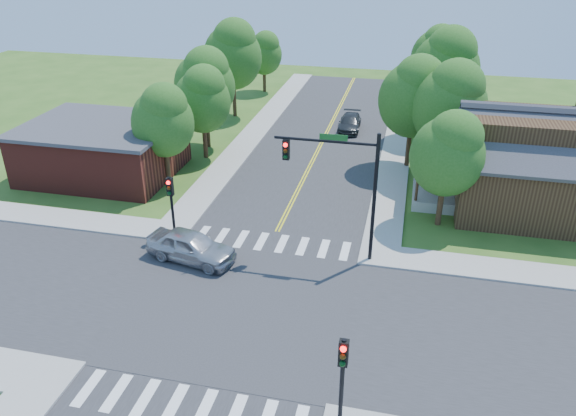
% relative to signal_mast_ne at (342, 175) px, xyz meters
% --- Properties ---
extents(ground, '(100.00, 100.00, 0.00)m').
position_rel_signal_mast_ne_xyz_m(ground, '(-3.91, -5.59, -4.85)').
color(ground, '#315A1C').
rests_on(ground, ground).
extents(road_ns, '(10.00, 90.00, 0.04)m').
position_rel_signal_mast_ne_xyz_m(road_ns, '(-3.91, -5.59, -4.83)').
color(road_ns, '#2D2D30').
rests_on(road_ns, ground).
extents(road_ew, '(90.00, 10.00, 0.04)m').
position_rel_signal_mast_ne_xyz_m(road_ew, '(-3.91, -5.59, -4.83)').
color(road_ew, '#2D2D30').
rests_on(road_ew, ground).
extents(intersection_patch, '(10.20, 10.20, 0.06)m').
position_rel_signal_mast_ne_xyz_m(intersection_patch, '(-3.91, -5.59, -4.85)').
color(intersection_patch, '#2D2D30').
rests_on(intersection_patch, ground).
extents(sidewalk_ne, '(40.00, 40.00, 0.14)m').
position_rel_signal_mast_ne_xyz_m(sidewalk_ne, '(11.90, 10.23, -4.78)').
color(sidewalk_ne, '#9E9B93').
rests_on(sidewalk_ne, ground).
extents(sidewalk_nw, '(40.00, 40.00, 0.14)m').
position_rel_signal_mast_ne_xyz_m(sidewalk_nw, '(-19.73, 10.23, -4.78)').
color(sidewalk_nw, '#9E9B93').
rests_on(sidewalk_nw, ground).
extents(crosswalk_north, '(8.85, 2.00, 0.01)m').
position_rel_signal_mast_ne_xyz_m(crosswalk_north, '(-3.91, 0.61, -4.80)').
color(crosswalk_north, white).
rests_on(crosswalk_north, ground).
extents(crosswalk_south, '(8.85, 2.00, 0.01)m').
position_rel_signal_mast_ne_xyz_m(crosswalk_south, '(-3.91, -11.79, -4.80)').
color(crosswalk_south, white).
rests_on(crosswalk_south, ground).
extents(centerline, '(0.30, 90.00, 0.01)m').
position_rel_signal_mast_ne_xyz_m(centerline, '(-3.91, -5.59, -4.80)').
color(centerline, yellow).
rests_on(centerline, ground).
extents(signal_mast_ne, '(5.30, 0.42, 7.20)m').
position_rel_signal_mast_ne_xyz_m(signal_mast_ne, '(0.00, 0.00, 0.00)').
color(signal_mast_ne, black).
rests_on(signal_mast_ne, ground).
extents(signal_pole_se, '(0.34, 0.42, 3.80)m').
position_rel_signal_mast_ne_xyz_m(signal_pole_se, '(1.69, -11.21, -2.19)').
color(signal_pole_se, black).
rests_on(signal_pole_se, ground).
extents(signal_pole_nw, '(0.34, 0.42, 3.80)m').
position_rel_signal_mast_ne_xyz_m(signal_pole_nw, '(-9.51, -0.01, -2.19)').
color(signal_pole_nw, black).
rests_on(signal_pole_nw, ground).
extents(house_ne, '(13.05, 8.80, 7.11)m').
position_rel_signal_mast_ne_xyz_m(house_ne, '(11.19, 8.65, -1.52)').
color(house_ne, black).
rests_on(house_ne, ground).
extents(building_nw, '(10.40, 8.40, 3.73)m').
position_rel_signal_mast_ne_xyz_m(building_nw, '(-18.11, 7.61, -2.97)').
color(building_nw, maroon).
rests_on(building_nw, ground).
extents(tree_e_a, '(4.23, 4.02, 7.19)m').
position_rel_signal_mast_ne_xyz_m(tree_e_a, '(5.38, 4.98, -0.14)').
color(tree_e_a, '#382314').
rests_on(tree_e_a, ground).
extents(tree_e_b, '(5.02, 4.76, 8.53)m').
position_rel_signal_mast_ne_xyz_m(tree_e_b, '(5.57, 11.97, 0.74)').
color(tree_e_b, '#382314').
rests_on(tree_e_b, ground).
extents(tree_e_c, '(5.46, 5.19, 9.29)m').
position_rel_signal_mast_ne_xyz_m(tree_e_c, '(5.39, 20.53, 1.24)').
color(tree_e_c, '#382314').
rests_on(tree_e_c, ground).
extents(tree_e_d, '(4.71, 4.47, 8.00)m').
position_rel_signal_mast_ne_xyz_m(tree_e_d, '(4.85, 29.39, 0.39)').
color(tree_e_d, '#382314').
rests_on(tree_e_d, ground).
extents(tree_w_a, '(4.20, 3.99, 7.14)m').
position_rel_signal_mast_ne_xyz_m(tree_w_a, '(-12.89, 7.01, -0.17)').
color(tree_w_a, '#382314').
rests_on(tree_w_a, ground).
extents(tree_w_b, '(4.76, 4.52, 8.09)m').
position_rel_signal_mast_ne_xyz_m(tree_w_b, '(-12.66, 14.37, 0.45)').
color(tree_w_b, '#382314').
rests_on(tree_w_b, ground).
extents(tree_w_c, '(5.26, 5.00, 8.95)m').
position_rel_signal_mast_ne_xyz_m(tree_w_c, '(-13.04, 22.59, 1.01)').
color(tree_w_c, '#382314').
rests_on(tree_w_c, ground).
extents(tree_w_d, '(3.77, 3.58, 6.41)m').
position_rel_signal_mast_ne_xyz_m(tree_w_d, '(-12.55, 31.47, -0.65)').
color(tree_w_d, '#382314').
rests_on(tree_w_d, ground).
extents(tree_house, '(4.92, 4.68, 8.37)m').
position_rel_signal_mast_ne_xyz_m(tree_house, '(3.18, 13.63, 0.63)').
color(tree_house, '#382314').
rests_on(tree_house, ground).
extents(tree_bldg, '(4.26, 4.05, 7.25)m').
position_rel_signal_mast_ne_xyz_m(tree_bldg, '(-12.05, 12.12, -0.10)').
color(tree_bldg, '#382314').
rests_on(tree_bldg, ground).
extents(car_silver, '(3.92, 5.69, 1.67)m').
position_rel_signal_mast_ne_xyz_m(car_silver, '(-7.63, -2.09, -4.01)').
color(car_silver, '#B1B3B9').
rests_on(car_silver, ground).
extents(car_dgrey, '(2.09, 4.52, 1.28)m').
position_rel_signal_mast_ne_xyz_m(car_dgrey, '(-2.09, 20.91, -4.21)').
color(car_dgrey, '#2D3032').
rests_on(car_dgrey, ground).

